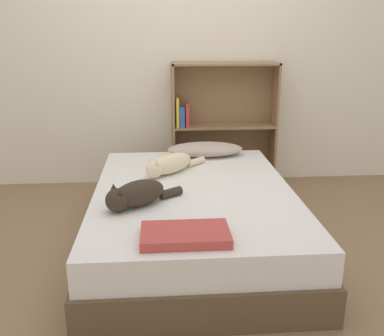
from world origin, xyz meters
The scene contains 8 objects.
ground_plane centered at (0.00, 0.00, 0.00)m, with size 8.00×8.00×0.00m, color #846647.
wall_back centered at (0.00, 1.37, 1.25)m, with size 8.00×0.06×2.50m.
bed centered at (0.00, 0.00, 0.20)m, with size 1.34×1.88×0.41m.
pillow centered at (0.16, 0.77, 0.47)m, with size 0.63×0.28×0.11m.
cat_light centered at (-0.15, 0.33, 0.48)m, with size 0.47×0.45×0.15m.
cat_dark centered at (-0.37, -0.27, 0.49)m, with size 0.46×0.35×0.16m.
bookshelf centered at (0.35, 1.25, 0.58)m, with size 0.96×0.26×1.14m.
blanket_fold centered at (-0.10, -0.71, 0.44)m, with size 0.45×0.26×0.05m.
Camera 1 is at (-0.21, -2.65, 1.42)m, focal length 40.00 mm.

